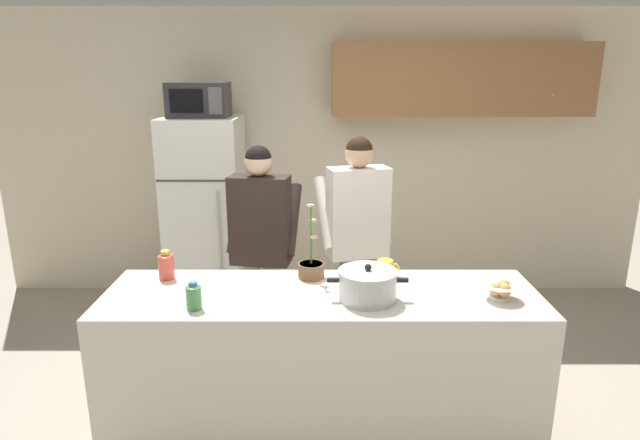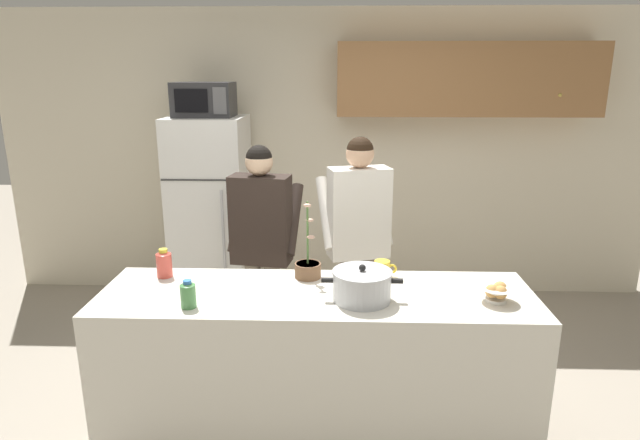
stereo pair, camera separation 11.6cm
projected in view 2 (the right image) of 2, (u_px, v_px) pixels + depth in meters
ground_plane at (317, 439)px, 3.11m from camera, size 14.00×14.00×0.00m
back_wall_unit at (352, 142)px, 4.89m from camera, size 6.00×0.48×2.60m
kitchen_island at (317, 369)px, 2.98m from camera, size 2.33×0.68×0.92m
refrigerator at (211, 215)px, 4.69m from camera, size 0.64×0.68×1.70m
microwave at (204, 100)px, 4.41m from camera, size 0.48×0.37×0.28m
person_near_pot at (262, 232)px, 3.70m from camera, size 0.53×0.47×1.59m
person_by_sink at (358, 225)px, 3.75m from camera, size 0.57×0.51×1.64m
cooking_pot at (362, 285)px, 2.75m from camera, size 0.42×0.31×0.20m
coffee_mug at (383, 269)px, 3.07m from camera, size 0.13×0.09×0.10m
bread_bowl at (497, 292)px, 2.73m from camera, size 0.19×0.19×0.10m
bottle_near_edge at (164, 263)px, 3.06m from camera, size 0.09×0.09×0.17m
bottle_mid_counter at (188, 294)px, 2.67m from camera, size 0.08×0.08×0.14m
potted_orchid at (308, 267)px, 3.06m from camera, size 0.15×0.15×0.45m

